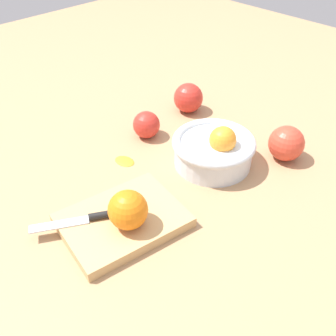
# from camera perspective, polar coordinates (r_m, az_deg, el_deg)

# --- Properties ---
(ground_plane) EXTENTS (2.40, 2.40, 0.00)m
(ground_plane) POSITION_cam_1_polar(r_m,az_deg,el_deg) (0.89, -1.88, -0.84)
(ground_plane) COLOR tan
(bowl) EXTENTS (0.19, 0.19, 0.10)m
(bowl) POSITION_cam_1_polar(r_m,az_deg,el_deg) (0.90, 6.66, 2.72)
(bowl) COLOR silver
(bowl) RESTS_ON ground_plane
(cutting_board) EXTENTS (0.25, 0.21, 0.02)m
(cutting_board) POSITION_cam_1_polar(r_m,az_deg,el_deg) (0.77, -6.53, -7.57)
(cutting_board) COLOR tan
(cutting_board) RESTS_ON ground_plane
(orange_on_board) EXTENTS (0.07, 0.07, 0.07)m
(orange_on_board) POSITION_cam_1_polar(r_m,az_deg,el_deg) (0.72, -5.81, -6.05)
(orange_on_board) COLOR orange
(orange_on_board) RESTS_ON cutting_board
(knife) EXTENTS (0.14, 0.09, 0.01)m
(knife) POSITION_cam_1_polar(r_m,az_deg,el_deg) (0.77, -12.18, -7.26)
(knife) COLOR silver
(knife) RESTS_ON cutting_board
(apple_front_left) EXTENTS (0.07, 0.07, 0.07)m
(apple_front_left) POSITION_cam_1_polar(r_m,az_deg,el_deg) (1.00, -3.14, 6.27)
(apple_front_left) COLOR red
(apple_front_left) RESTS_ON ground_plane
(apple_front_left_2) EXTENTS (0.08, 0.08, 0.08)m
(apple_front_left_2) POSITION_cam_1_polar(r_m,az_deg,el_deg) (1.11, 2.96, 10.08)
(apple_front_left_2) COLOR red
(apple_front_left_2) RESTS_ON ground_plane
(apple_back_left) EXTENTS (0.08, 0.08, 0.08)m
(apple_back_left) POSITION_cam_1_polar(r_m,az_deg,el_deg) (0.96, 16.73, 3.43)
(apple_back_left) COLOR #D6422D
(apple_back_left) RESTS_ON ground_plane
(citrus_peel) EXTENTS (0.04, 0.06, 0.01)m
(citrus_peel) POSITION_cam_1_polar(r_m,az_deg,el_deg) (0.93, -6.30, 1.16)
(citrus_peel) COLOR orange
(citrus_peel) RESTS_ON ground_plane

